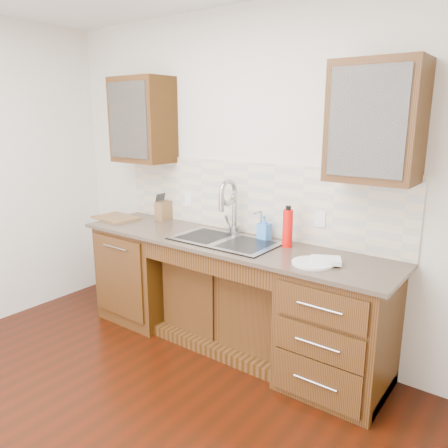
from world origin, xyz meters
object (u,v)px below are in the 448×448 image
Objects in this scene: soap_bottle at (264,228)px; water_bottle at (288,228)px; knife_block at (164,211)px; cutting_board at (116,218)px; plate at (313,263)px.

soap_bottle is 0.69× the size of water_bottle.
water_bottle is at bearing -4.39° from knife_block.
knife_block is at bearing 33.29° from cutting_board.
plate is 1.60× the size of knife_block.
knife_block is (-1.69, 0.34, 0.08)m from plate.
water_bottle is at bearing 142.60° from plate.
soap_bottle is at bearing 166.15° from water_bottle.
cutting_board is (-1.75, -0.17, -0.13)m from water_bottle.
water_bottle is 0.44m from plate.
water_bottle is (0.24, -0.06, 0.04)m from soap_bottle.
soap_bottle is 1.53m from cutting_board.
water_bottle is at bearing 5.43° from cutting_board.
cutting_board reaches higher than plate.
cutting_board is (-2.08, 0.09, 0.00)m from plate.
plate is 2.08m from cutting_board.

